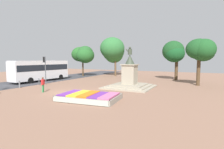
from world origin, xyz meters
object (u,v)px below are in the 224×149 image
object	(u,v)px
statue_monument	(130,79)
city_bus	(41,69)
pedestrian_crossing_plaza	(43,83)
kerb_bollard_mid_a	(19,84)
flower_planter	(89,97)
traffic_light_mid_block	(45,65)
kerb_bollard_mid_b	(39,81)

from	to	relation	value
statue_monument	city_bus	bearing A→B (deg)	-178.20
pedestrian_crossing_plaza	kerb_bollard_mid_a	distance (m)	5.05
statue_monument	city_bus	world-z (taller)	statue_monument
flower_planter	statue_monument	size ratio (longest dim) A/B	0.97
statue_monument	flower_planter	bearing A→B (deg)	-95.18
city_bus	kerb_bollard_mid_a	xyz separation A→B (m)	(3.17, -6.10, -1.44)
traffic_light_mid_block	pedestrian_crossing_plaza	distance (m)	6.50
statue_monument	city_bus	size ratio (longest dim) A/B	0.58
city_bus	kerb_bollard_mid_a	bearing A→B (deg)	-62.52
city_bus	pedestrian_crossing_plaza	bearing A→B (deg)	-40.03
flower_planter	kerb_bollard_mid_a	distance (m)	11.52
flower_planter	traffic_light_mid_block	size ratio (longest dim) A/B	1.42
flower_planter	pedestrian_crossing_plaza	xyz separation A→B (m)	(-6.45, 0.73, 0.69)
statue_monument	traffic_light_mid_block	world-z (taller)	statue_monument
traffic_light_mid_block	kerb_bollard_mid_b	world-z (taller)	traffic_light_mid_block
traffic_light_mid_block	city_bus	distance (m)	4.50
kerb_bollard_mid_b	city_bus	bearing A→B (deg)	135.34
pedestrian_crossing_plaza	kerb_bollard_mid_b	distance (m)	6.21
city_bus	kerb_bollard_mid_b	distance (m)	4.70
flower_planter	kerb_bollard_mid_b	world-z (taller)	kerb_bollard_mid_b
pedestrian_crossing_plaza	kerb_bollard_mid_a	xyz separation A→B (m)	(-4.97, 0.74, -0.47)
statue_monument	traffic_light_mid_block	bearing A→B (deg)	-165.82
city_bus	pedestrian_crossing_plaza	distance (m)	10.68
flower_planter	pedestrian_crossing_plaza	bearing A→B (deg)	173.57
pedestrian_crossing_plaza	flower_planter	bearing A→B (deg)	-6.43
traffic_light_mid_block	pedestrian_crossing_plaza	world-z (taller)	traffic_light_mid_block
statue_monument	kerb_bollard_mid_b	size ratio (longest dim) A/B	6.23
flower_planter	city_bus	world-z (taller)	city_bus
kerb_bollard_mid_a	kerb_bollard_mid_b	distance (m)	2.96
traffic_light_mid_block	statue_monument	bearing A→B (deg)	14.18
flower_planter	kerb_bollard_mid_a	xyz separation A→B (m)	(-11.42, 1.47, 0.22)
statue_monument	city_bus	xyz separation A→B (m)	(-15.33, -0.48, 0.87)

